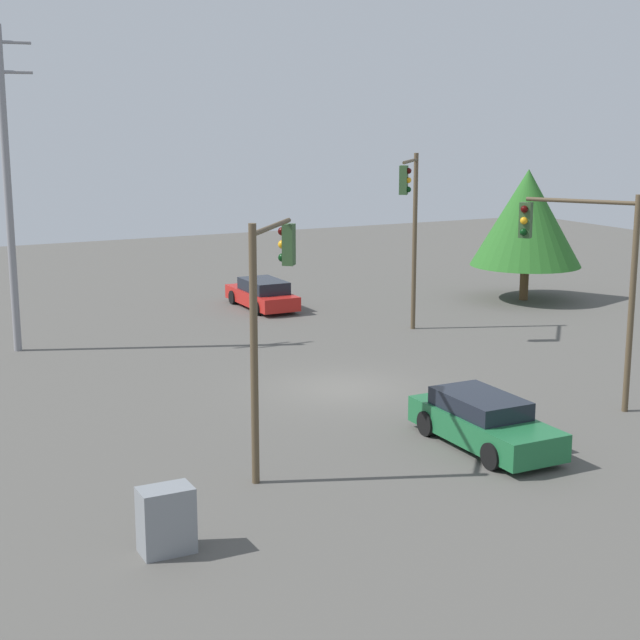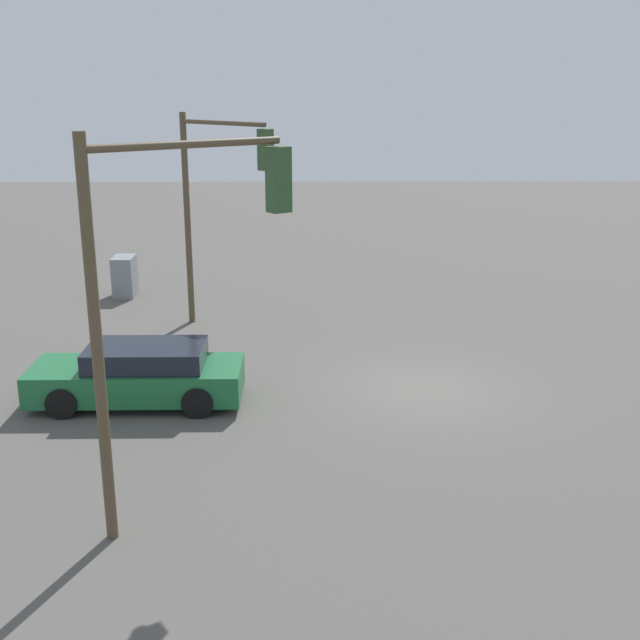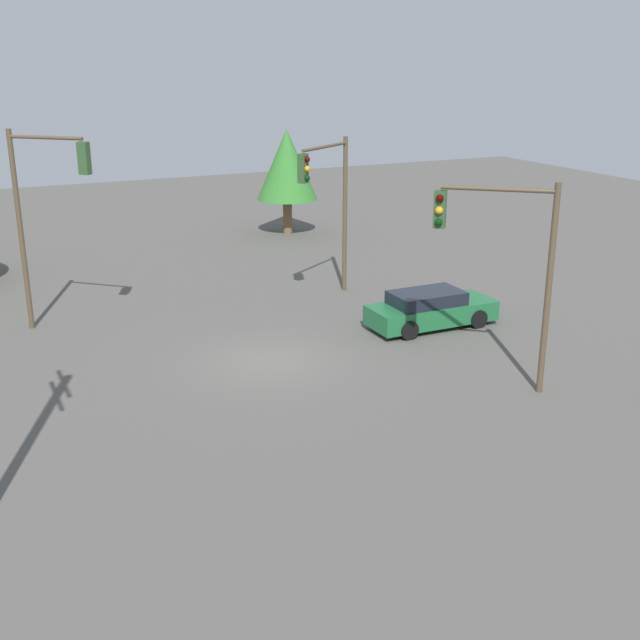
{
  "view_description": "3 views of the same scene",
  "coord_description": "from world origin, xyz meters",
  "px_view_note": "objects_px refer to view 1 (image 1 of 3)",
  "views": [
    {
      "loc": [
        14.03,
        26.22,
        8.45
      ],
      "look_at": [
        1.03,
        0.52,
        2.4
      ],
      "focal_mm": 55.0,
      "sensor_mm": 36.0,
      "label": 1
    },
    {
      "loc": [
        -17.44,
        2.73,
        6.94
      ],
      "look_at": [
        0.26,
        2.45,
        1.63
      ],
      "focal_mm": 45.0,
      "sensor_mm": 36.0,
      "label": 2
    },
    {
      "loc": [
        22.28,
        -8.79,
        9.4
      ],
      "look_at": [
        1.73,
        0.95,
        1.79
      ],
      "focal_mm": 45.0,
      "sensor_mm": 36.0,
      "label": 3
    }
  ],
  "objects_px": {
    "traffic_signal_aux": "(588,263)",
    "sedan_red": "(262,294)",
    "sedan_green": "(484,422)",
    "traffic_signal_cross": "(269,299)",
    "electrical_cabinet": "(166,520)",
    "traffic_signal_main": "(411,215)"
  },
  "relations": [
    {
      "from": "traffic_signal_main",
      "to": "traffic_signal_aux",
      "type": "bearing_deg",
      "value": 38.58
    },
    {
      "from": "sedan_green",
      "to": "traffic_signal_main",
      "type": "xyz_separation_m",
      "value": [
        -5.32,
        -12.18,
        4.03
      ]
    },
    {
      "from": "sedan_red",
      "to": "traffic_signal_cross",
      "type": "relative_size",
      "value": 0.75
    },
    {
      "from": "electrical_cabinet",
      "to": "sedan_red",
      "type": "bearing_deg",
      "value": -117.87
    },
    {
      "from": "sedan_green",
      "to": "traffic_signal_aux",
      "type": "relative_size",
      "value": 0.74
    },
    {
      "from": "traffic_signal_main",
      "to": "traffic_signal_aux",
      "type": "distance_m",
      "value": 10.48
    },
    {
      "from": "traffic_signal_aux",
      "to": "traffic_signal_cross",
      "type": "bearing_deg",
      "value": 58.27
    },
    {
      "from": "electrical_cabinet",
      "to": "sedan_green",
      "type": "bearing_deg",
      "value": -165.87
    },
    {
      "from": "sedan_green",
      "to": "traffic_signal_main",
      "type": "distance_m",
      "value": 13.89
    },
    {
      "from": "traffic_signal_aux",
      "to": "sedan_red",
      "type": "bearing_deg",
      "value": -26.3
    },
    {
      "from": "sedan_green",
      "to": "traffic_signal_aux",
      "type": "height_order",
      "value": "traffic_signal_aux"
    },
    {
      "from": "sedan_red",
      "to": "sedan_green",
      "type": "height_order",
      "value": "sedan_green"
    },
    {
      "from": "traffic_signal_cross",
      "to": "electrical_cabinet",
      "type": "height_order",
      "value": "traffic_signal_cross"
    },
    {
      "from": "traffic_signal_cross",
      "to": "sedan_green",
      "type": "bearing_deg",
      "value": -63.23
    },
    {
      "from": "sedan_red",
      "to": "sedan_green",
      "type": "xyz_separation_m",
      "value": [
        2.31,
        19.65,
        0.03
      ]
    },
    {
      "from": "sedan_red",
      "to": "traffic_signal_main",
      "type": "distance_m",
      "value": 9.02
    },
    {
      "from": "sedan_green",
      "to": "traffic_signal_cross",
      "type": "xyz_separation_m",
      "value": [
        5.47,
        -1.28,
        3.49
      ]
    },
    {
      "from": "sedan_red",
      "to": "traffic_signal_main",
      "type": "relative_size",
      "value": 0.65
    },
    {
      "from": "sedan_red",
      "to": "traffic_signal_cross",
      "type": "distance_m",
      "value": 20.25
    },
    {
      "from": "sedan_green",
      "to": "traffic_signal_cross",
      "type": "bearing_deg",
      "value": -13.21
    },
    {
      "from": "traffic_signal_cross",
      "to": "traffic_signal_main",
      "type": "bearing_deg",
      "value": -4.78
    },
    {
      "from": "traffic_signal_aux",
      "to": "electrical_cabinet",
      "type": "relative_size",
      "value": 4.69
    }
  ]
}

